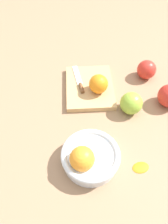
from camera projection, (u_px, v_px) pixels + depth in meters
The scene contains 8 objects.
ground_plane at pixel (114, 111), 0.79m from camera, with size 2.40×2.40×0.00m, color #997556.
bowl at pixel (89, 157), 0.64m from camera, with size 0.17×0.17×0.10m.
cutting_board at pixel (90, 87), 0.85m from camera, with size 0.22×0.18×0.02m, color tan.
orange_on_board at pixel (99, 84), 0.80m from camera, with size 0.07×0.07×0.07m, color orange.
knife at pixel (80, 82), 0.84m from camera, with size 0.16×0.04×0.01m.
apple_front_right at pixel (147, 70), 0.87m from camera, with size 0.07×0.07×0.07m, color red.
apple_front_center_2 at pixel (131, 103), 0.76m from camera, with size 0.08×0.08×0.08m, color #8EB738.
citrus_peel at pixel (141, 167), 0.65m from camera, with size 0.05×0.04×0.01m, color orange.
Camera 1 is at (-0.49, 0.13, 0.62)m, focal length 35.58 mm.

